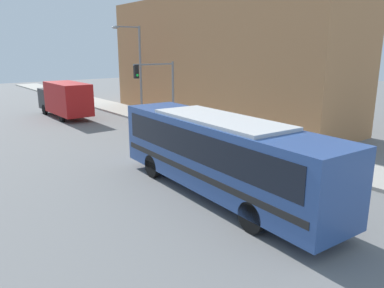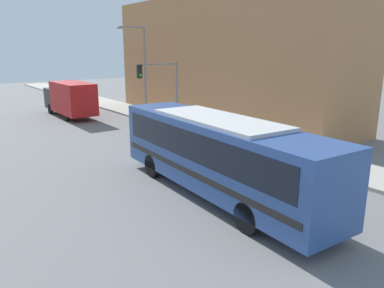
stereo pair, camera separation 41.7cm
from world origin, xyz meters
name	(u,v)px [view 2 (the right image)]	position (x,y,z in m)	size (l,w,h in m)	color
ground_plane	(230,189)	(0.00, 0.00, 0.00)	(120.00, 120.00, 0.00)	slate
sidewalk	(135,111)	(6.14, 20.00, 0.08)	(3.27, 70.00, 0.16)	#A8A399
building_facade	(223,59)	(10.77, 12.99, 4.96)	(6.00, 23.99, 9.91)	#B27A4C
city_bus	(217,151)	(-0.95, -0.24, 1.86)	(3.09, 11.29, 3.20)	#2D4C8C
delivery_truck	(70,98)	(0.55, 21.10, 1.64)	(2.27, 7.52, 3.01)	#B21919
fire_hydrant	(234,137)	(5.10, 5.26, 0.55)	(0.21, 0.28, 0.78)	red
traffic_light_pole	(162,83)	(4.05, 11.67, 3.42)	(3.28, 0.35, 4.69)	slate
street_lamp	(141,65)	(5.04, 16.41, 4.50)	(2.47, 0.28, 7.34)	slate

